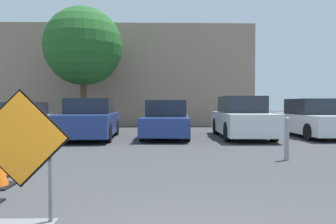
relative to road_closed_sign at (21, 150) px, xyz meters
The scene contains 10 objects.
ground_plane 9.09m from the road_closed_sign, 78.76° to the left, with size 96.00×96.00×0.00m, color #3D3D3F.
road_closed_sign is the anchor object (origin of this frame).
parked_car_nearest 10.54m from the road_closed_sign, 112.96° to the left, with size 1.84×4.21×1.40m.
parked_car_second 9.07m from the road_closed_sign, 97.30° to the left, with size 2.03×4.38×1.54m.
parked_car_third 9.56m from the road_closed_sign, 79.07° to the left, with size 2.04×4.47×1.48m.
parked_car_fourth 10.39m from the road_closed_sign, 62.64° to the left, with size 1.93×4.67×1.63m.
parked_car_fifth 12.20m from the road_closed_sign, 50.66° to the left, with size 1.86×4.36×1.54m.
bollard_nearest 6.08m from the road_closed_sign, 41.54° to the left, with size 0.12×0.12×1.03m.
building_facade_backdrop 18.72m from the road_closed_sign, 93.53° to the left, with size 16.88×5.00×6.18m.
street_tree_behind_lot 14.21m from the road_closed_sign, 100.27° to the left, with size 4.05×4.05×6.36m.
Camera 1 is at (-0.23, -2.52, 1.35)m, focal length 35.00 mm.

